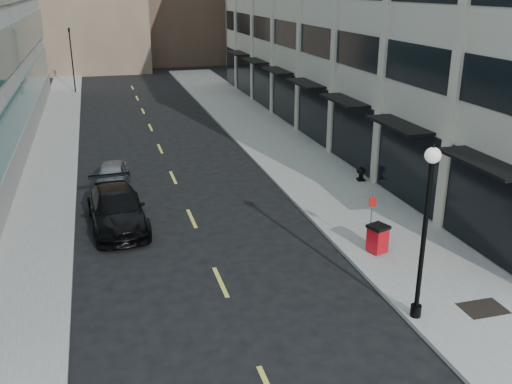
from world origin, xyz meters
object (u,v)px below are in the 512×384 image
car_black_pickup (117,209)px  lamppost (426,219)px  traffic_signal (69,32)px  car_silver_sedan (112,176)px  urn_planter (361,173)px  trash_bin (378,238)px  sign_post (372,213)px

car_black_pickup → lamppost: bearing=-53.5°
traffic_signal → car_silver_sedan: traffic_signal is taller
urn_planter → lamppost: bearing=-108.2°
trash_bin → sign_post: 0.96m
trash_bin → lamppost: size_ratio=0.20×
car_black_pickup → car_silver_sedan: (0.00, 5.08, -0.14)m
car_black_pickup → traffic_signal: bearing=90.1°
car_black_pickup → sign_post: (9.27, -5.25, 0.83)m
car_black_pickup → trash_bin: size_ratio=4.96×
lamppost → sign_post: (0.77, 4.75, -1.76)m
traffic_signal → car_silver_sedan: bearing=-85.5°
car_silver_sedan → trash_bin: 14.23m
lamppost → urn_planter: bearing=71.8°
car_silver_sedan → sign_post: bearing=-40.4°
car_silver_sedan → lamppost: lamppost is taller
trash_bin → sign_post: bearing=95.1°
car_black_pickup → sign_post: 10.69m
car_black_pickup → lamppost: size_ratio=1.00×
trash_bin → sign_post: (-0.15, 0.34, 0.89)m
sign_post → urn_planter: bearing=73.6°
urn_planter → sign_post: bearing=-113.3°
urn_planter → traffic_signal: bearing=115.2°
car_black_pickup → lamppost: (8.50, -10.00, 2.59)m
traffic_signal → sign_post: traffic_signal is taller
lamppost → car_black_pickup: bearing=130.4°
traffic_signal → car_silver_sedan: size_ratio=1.78×
car_silver_sedan → urn_planter: size_ratio=5.58×
sign_post → car_silver_sedan: bearing=138.9°
traffic_signal → car_silver_sedan: (2.30, -28.92, -5.05)m
car_silver_sedan → trash_bin: (9.42, -10.67, 0.08)m
car_silver_sedan → sign_post: (9.27, -10.33, 0.97)m
traffic_signal → sign_post: (11.57, -39.25, -4.08)m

